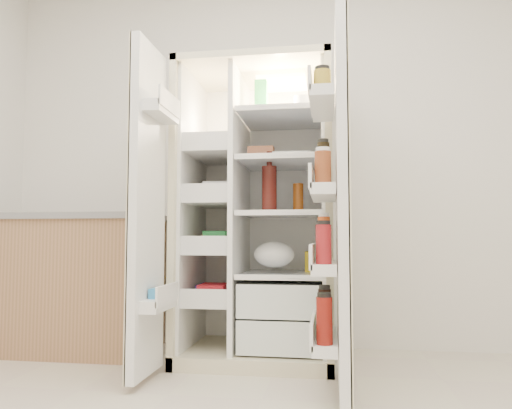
# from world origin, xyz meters

# --- Properties ---
(wall_back) EXTENTS (4.00, 0.02, 2.70)m
(wall_back) POSITION_xyz_m (0.00, 2.00, 1.35)
(wall_back) COLOR white
(wall_back) RESTS_ON floor
(refrigerator) EXTENTS (0.92, 0.70, 1.80)m
(refrigerator) POSITION_xyz_m (-0.11, 1.65, 0.74)
(refrigerator) COLOR beige
(refrigerator) RESTS_ON floor
(freezer_door) EXTENTS (0.15, 0.40, 1.72)m
(freezer_door) POSITION_xyz_m (-0.62, 1.05, 0.89)
(freezer_door) COLOR white
(freezer_door) RESTS_ON floor
(fridge_door) EXTENTS (0.17, 0.58, 1.72)m
(fridge_door) POSITION_xyz_m (0.36, 0.96, 0.87)
(fridge_door) COLOR white
(fridge_door) RESTS_ON floor
(kitchen_counter) EXTENTS (1.23, 0.66, 0.89)m
(kitchen_counter) POSITION_xyz_m (-1.44, 1.67, 0.45)
(kitchen_counter) COLOR #A77853
(kitchen_counter) RESTS_ON floor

